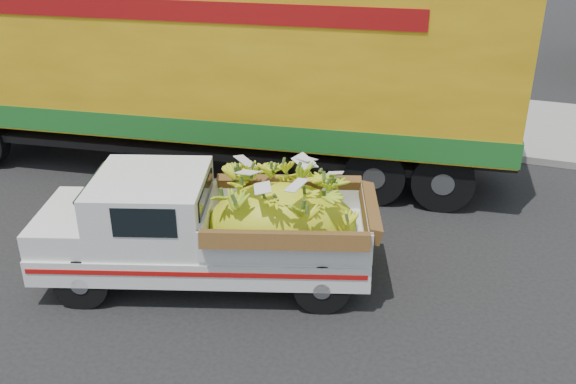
% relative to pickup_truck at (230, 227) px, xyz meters
% --- Properties ---
extents(ground, '(100.00, 100.00, 0.00)m').
position_rel_pickup_truck_xyz_m(ground, '(-1.38, -0.71, -0.88)').
color(ground, black).
rests_on(ground, ground).
extents(curb, '(60.00, 0.25, 0.15)m').
position_rel_pickup_truck_xyz_m(curb, '(-1.38, 6.20, -0.80)').
color(curb, gray).
rests_on(curb, ground).
extents(sidewalk, '(60.00, 4.00, 0.14)m').
position_rel_pickup_truck_xyz_m(sidewalk, '(-1.38, 8.30, -0.81)').
color(sidewalk, gray).
rests_on(sidewalk, ground).
extents(pickup_truck, '(4.94, 3.02, 1.63)m').
position_rel_pickup_truck_xyz_m(pickup_truck, '(0.00, 0.00, 0.00)').
color(pickup_truck, black).
rests_on(pickup_truck, ground).
extents(semi_trailer, '(12.04, 4.00, 3.80)m').
position_rel_pickup_truck_xyz_m(semi_trailer, '(-2.18, 3.75, 1.25)').
color(semi_trailer, black).
rests_on(semi_trailer, ground).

